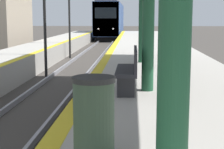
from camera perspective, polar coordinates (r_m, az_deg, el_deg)
The scene contains 4 objects.
train at distance 45.18m, azimuth -0.20°, elevation 8.35°, with size 2.62×16.98×4.25m.
signal_far at distance 23.13m, azimuth -6.56°, elevation 11.01°, with size 0.36×0.31×4.96m.
trash_bin at distance 4.34m, azimuth -2.79°, elevation -6.25°, with size 0.50×0.50×0.91m.
bench at distance 8.03m, azimuth 2.71°, elevation 0.96°, with size 0.44×1.70×0.92m.
Camera 1 is at (2.68, -1.51, 2.54)m, focal length 60.00 mm.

